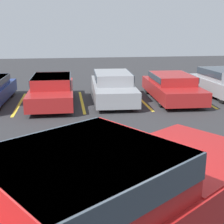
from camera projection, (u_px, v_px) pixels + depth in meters
name	position (u px, v px, depth m)	size (l,w,h in m)	color
stall_stripe_b	(20.00, 104.00, 13.59)	(0.12, 4.25, 0.01)	yellow
stall_stripe_c	(82.00, 102.00, 13.97)	(0.12, 4.25, 0.01)	yellow
stall_stripe_d	(141.00, 100.00, 14.35)	(0.12, 4.25, 0.01)	yellow
stall_stripe_e	(197.00, 98.00, 14.73)	(0.12, 4.25, 0.01)	yellow
pickup_truck	(103.00, 212.00, 4.09)	(6.16, 5.12, 1.85)	#A51919
parked_sedan_b	(52.00, 89.00, 13.47)	(1.87, 4.70, 1.21)	maroon
parked_sedan_c	(113.00, 86.00, 14.06)	(1.97, 4.71, 1.28)	gray
parked_sedan_d	(172.00, 86.00, 14.28)	(2.04, 4.69, 1.16)	maroon
parked_sedan_e	(224.00, 82.00, 14.90)	(2.08, 4.57, 1.30)	gray
wheel_stop_curb	(194.00, 86.00, 17.27)	(1.66, 0.20, 0.14)	#B7B2A8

